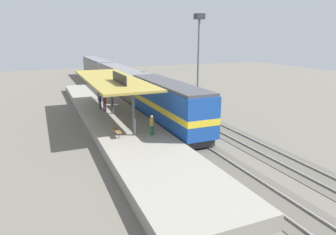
{
  "coord_description": "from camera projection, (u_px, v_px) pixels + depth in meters",
  "views": [
    {
      "loc": [
        -11.41,
        -31.26,
        8.87
      ],
      "look_at": [
        -1.38,
        -7.66,
        2.0
      ],
      "focal_mm": 32.27,
      "sensor_mm": 36.0,
      "label": 1
    }
  ],
  "objects": [
    {
      "name": "passenger_carriage_rear",
      "position": [
        97.0,
        69.0,
        64.33
      ],
      "size": [
        2.9,
        20.0,
        4.24
      ],
      "color": "#28282D",
      "rests_on": "track_near"
    },
    {
      "name": "locomotive",
      "position": [
        168.0,
        104.0,
        29.81
      ],
      "size": [
        2.93,
        14.43,
        4.44
      ],
      "color": "#28282D",
      "rests_on": "track_near"
    },
    {
      "name": "light_mast",
      "position": [
        199.0,
        41.0,
        38.59
      ],
      "size": [
        1.1,
        1.1,
        11.7
      ],
      "color": "slate",
      "rests_on": "ground"
    },
    {
      "name": "platform",
      "position": [
        113.0,
        118.0,
        32.54
      ],
      "size": [
        6.0,
        44.0,
        0.9
      ],
      "primitive_type": "cube",
      "color": "gray",
      "rests_on": "ground"
    },
    {
      "name": "passenger_carriage_front",
      "position": [
        122.0,
        81.0,
        45.83
      ],
      "size": [
        2.9,
        20.0,
        4.24
      ],
      "color": "#28282D",
      "rests_on": "track_near"
    },
    {
      "name": "station_canopy",
      "position": [
        111.0,
        80.0,
        31.4
      ],
      "size": [
        5.2,
        18.0,
        4.7
      ],
      "color": "#47474C",
      "rests_on": "platform"
    },
    {
      "name": "track_far",
      "position": [
        189.0,
        113.0,
        36.12
      ],
      "size": [
        3.2,
        110.0,
        0.16
      ],
      "color": "#565249",
      "rests_on": "ground"
    },
    {
      "name": "ground_plane",
      "position": [
        169.0,
        116.0,
        35.15
      ],
      "size": [
        120.0,
        120.0,
        0.0
      ],
      "primitive_type": "plane",
      "color": "#666056"
    },
    {
      "name": "person_waiting",
      "position": [
        105.0,
        103.0,
        33.07
      ],
      "size": [
        0.34,
        0.34,
        1.71
      ],
      "color": "#663375",
      "rests_on": "platform"
    },
    {
      "name": "platform_bench",
      "position": [
        117.0,
        131.0,
        24.93
      ],
      "size": [
        0.44,
        1.7,
        0.5
      ],
      "color": "#333338",
      "rests_on": "platform"
    },
    {
      "name": "person_boarding",
      "position": [
        100.0,
        101.0,
        34.16
      ],
      "size": [
        0.34,
        0.34,
        1.71
      ],
      "color": "#4C4C51",
      "rests_on": "platform"
    },
    {
      "name": "person_walking",
      "position": [
        152.0,
        124.0,
        25.06
      ],
      "size": [
        0.34,
        0.34,
        1.71
      ],
      "color": "#23603D",
      "rests_on": "platform"
    },
    {
      "name": "track_near",
      "position": [
        153.0,
        117.0,
        34.39
      ],
      "size": [
        3.2,
        110.0,
        0.16
      ],
      "color": "#565249",
      "rests_on": "ground"
    }
  ]
}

